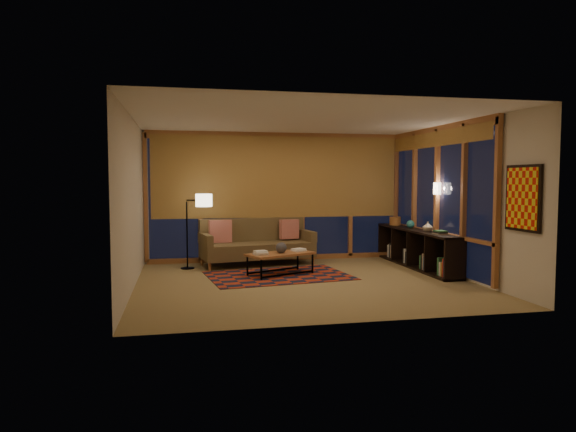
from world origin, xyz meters
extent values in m
cube|color=#9F885A|center=(0.00, 0.00, 0.00)|extent=(5.50, 5.00, 0.01)
cube|color=silver|center=(0.00, 0.00, 2.70)|extent=(5.50, 5.00, 0.01)
cube|color=beige|center=(0.00, 2.50, 1.35)|extent=(5.50, 0.01, 2.70)
cube|color=beige|center=(0.00, -2.50, 1.35)|extent=(5.50, 0.01, 2.70)
cube|color=beige|center=(-2.75, 0.00, 1.35)|extent=(0.01, 5.00, 2.70)
cube|color=beige|center=(2.75, 0.00, 1.35)|extent=(0.01, 5.00, 2.70)
cube|color=#A93116|center=(-0.32, 0.64, 0.01)|extent=(2.64, 1.93, 0.01)
sphere|color=black|center=(-0.26, 0.70, 0.50)|extent=(0.28, 0.28, 0.20)
cylinder|color=brown|center=(2.47, 1.98, 0.83)|extent=(0.26, 0.26, 0.18)
sphere|color=#287978|center=(2.49, 1.27, 0.82)|extent=(0.18, 0.18, 0.16)
imported|color=tan|center=(2.49, 0.54, 0.84)|extent=(0.22, 0.22, 0.19)
camera|label=1|loc=(-2.00, -8.24, 1.70)|focal=32.00mm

